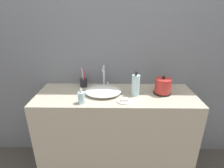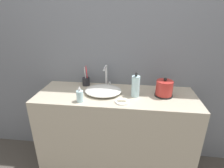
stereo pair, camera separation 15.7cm
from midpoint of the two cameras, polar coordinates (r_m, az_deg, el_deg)
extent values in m
cube|color=slate|center=(1.74, 4.97, 13.52)|extent=(6.00, 0.04, 2.60)
cube|color=#B7AD99|center=(1.84, 3.69, -15.73)|extent=(1.46, 0.51, 0.87)
ellipsoid|color=white|center=(1.61, -0.13, -2.20)|extent=(0.34, 0.29, 0.06)
cylinder|color=silver|center=(1.76, 0.64, 2.77)|extent=(0.02, 0.02, 0.22)
cylinder|color=silver|center=(1.66, 0.38, 5.20)|extent=(0.02, 0.14, 0.02)
cylinder|color=silver|center=(1.79, 1.75, 0.04)|extent=(0.02, 0.02, 0.04)
cylinder|color=black|center=(1.66, 19.06, -3.54)|extent=(0.16, 0.16, 0.01)
cylinder|color=#B22D28|center=(1.64, 19.34, -1.46)|extent=(0.15, 0.15, 0.14)
sphere|color=black|center=(1.60, 19.73, 1.38)|extent=(0.03, 0.03, 0.03)
cylinder|color=#232328|center=(1.80, -6.01, 0.74)|extent=(0.07, 0.07, 0.08)
cylinder|color=#E5333F|center=(1.76, -5.71, 3.23)|extent=(0.01, 0.04, 0.18)
cylinder|color=#E5333F|center=(1.76, -5.74, 2.85)|extent=(0.01, 0.03, 0.16)
cylinder|color=white|center=(1.76, -6.25, 2.87)|extent=(0.02, 0.01, 0.17)
cylinder|color=silver|center=(1.56, 10.59, -0.81)|extent=(0.07, 0.07, 0.19)
cylinder|color=black|center=(1.52, 10.87, 2.90)|extent=(0.02, 0.02, 0.02)
cube|color=black|center=(1.50, 10.94, 3.39)|extent=(0.02, 0.04, 0.01)
cylinder|color=silver|center=(1.47, -7.46, -4.06)|extent=(0.06, 0.06, 0.10)
cylinder|color=white|center=(1.44, -7.57, -1.98)|extent=(0.02, 0.02, 0.02)
cone|color=white|center=(1.43, -7.61, -1.18)|extent=(0.02, 0.02, 0.02)
cylinder|color=white|center=(1.47, 6.41, -5.81)|extent=(0.12, 0.12, 0.01)
cube|color=#EFE5C6|center=(1.46, 6.43, -5.26)|extent=(0.07, 0.05, 0.02)
camera|label=1|loc=(0.08, -87.14, 1.16)|focal=28.00mm
camera|label=2|loc=(0.08, 92.86, -1.16)|focal=28.00mm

